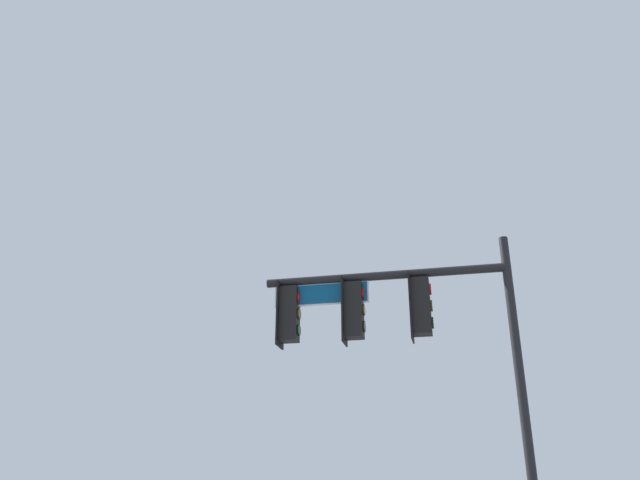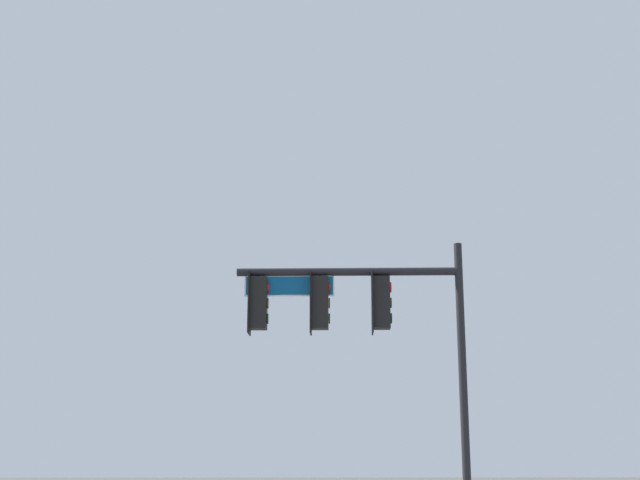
% 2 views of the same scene
% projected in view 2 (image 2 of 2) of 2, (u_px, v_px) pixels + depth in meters
% --- Properties ---
extents(signal_pole_near, '(4.78, 0.70, 6.53)m').
position_uv_depth(signal_pole_near, '(354.00, 318.00, 18.62)').
color(signal_pole_near, black).
rests_on(signal_pole_near, ground_plane).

